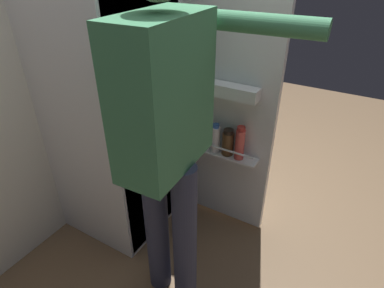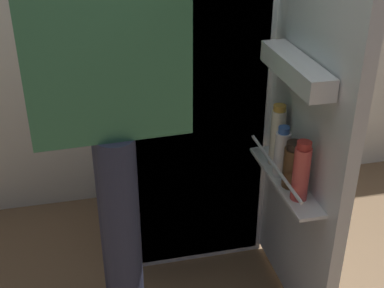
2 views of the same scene
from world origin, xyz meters
TOP-DOWN VIEW (x-y plane):
  - ground_plane at (0.00, 0.00)m, footprint 6.55×6.55m
  - kitchen_wall at (0.00, 0.89)m, footprint 4.40×0.10m
  - refrigerator at (0.02, 0.50)m, footprint 0.66×1.19m
  - person at (-0.33, -0.08)m, footprint 0.58×0.77m

SIDE VIEW (x-z plane):
  - ground_plane at x=0.00m, z-range 0.00..0.00m
  - refrigerator at x=0.02m, z-range 0.00..1.73m
  - person at x=-0.33m, z-range 0.18..1.90m
  - kitchen_wall at x=0.00m, z-range 0.00..2.52m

